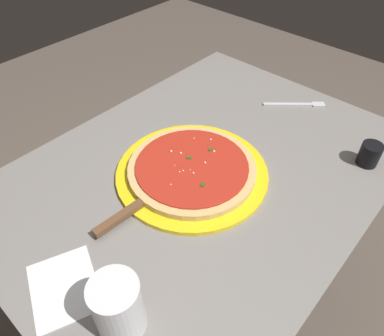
# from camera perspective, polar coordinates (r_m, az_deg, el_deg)

# --- Properties ---
(ground_plane) EXTENTS (5.00, 5.00, 0.00)m
(ground_plane) POSITION_cam_1_polar(r_m,az_deg,el_deg) (1.53, 1.23, -21.18)
(ground_plane) COLOR brown
(restaurant_table) EXTENTS (1.03, 0.76, 0.77)m
(restaurant_table) POSITION_cam_1_polar(r_m,az_deg,el_deg) (1.01, 1.76, -6.20)
(restaurant_table) COLOR black
(restaurant_table) RESTS_ON ground_plane
(serving_plate) EXTENTS (0.37, 0.37, 0.01)m
(serving_plate) POSITION_cam_1_polar(r_m,az_deg,el_deg) (0.88, 0.00, -0.69)
(serving_plate) COLOR yellow
(serving_plate) RESTS_ON restaurant_table
(pizza) EXTENTS (0.31, 0.31, 0.02)m
(pizza) POSITION_cam_1_polar(r_m,az_deg,el_deg) (0.87, 0.00, 0.01)
(pizza) COLOR #DBB26B
(pizza) RESTS_ON serving_plate
(pizza_server) EXTENTS (0.22, 0.08, 0.01)m
(pizza_server) POSITION_cam_1_polar(r_m,az_deg,el_deg) (0.80, -8.91, -6.14)
(pizza_server) COLOR silver
(pizza_server) RESTS_ON serving_plate
(cup_tall_drink) EXTENTS (0.08, 0.08, 0.12)m
(cup_tall_drink) POSITION_cam_1_polar(r_m,az_deg,el_deg) (0.63, -11.62, -20.74)
(cup_tall_drink) COLOR silver
(cup_tall_drink) RESTS_ON restaurant_table
(cup_small_sauce) EXTENTS (0.05, 0.05, 0.06)m
(cup_small_sauce) POSITION_cam_1_polar(r_m,az_deg,el_deg) (0.99, 26.27, 1.96)
(cup_small_sauce) COLOR black
(cup_small_sauce) RESTS_ON restaurant_table
(napkin_folded_right) EXTENTS (0.16, 0.18, 0.00)m
(napkin_folded_right) POSITION_cam_1_polar(r_m,az_deg,el_deg) (0.74, -19.59, -17.32)
(napkin_folded_right) COLOR white
(napkin_folded_right) RESTS_ON restaurant_table
(fork) EXTENTS (0.14, 0.15, 0.00)m
(fork) POSITION_cam_1_polar(r_m,az_deg,el_deg) (1.16, 16.39, 9.62)
(fork) COLOR silver
(fork) RESTS_ON restaurant_table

